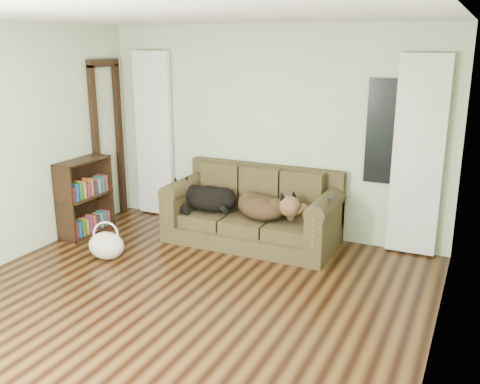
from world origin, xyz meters
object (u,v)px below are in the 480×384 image
at_px(tote_bag, 106,245).
at_px(dog_shepherd, 264,207).
at_px(sofa, 252,207).
at_px(dog_black_lab, 207,200).
at_px(bookshelf, 85,195).

bearing_deg(tote_bag, dog_shepherd, 37.35).
bearing_deg(sofa, tote_bag, -137.64).
relative_size(dog_black_lab, dog_shepherd, 1.04).
xyz_separation_m(dog_black_lab, dog_shepherd, (0.79, -0.01, 0.01)).
bearing_deg(bookshelf, dog_shepherd, 18.85).
bearing_deg(dog_shepherd, bookshelf, 42.98).
relative_size(sofa, tote_bag, 4.78).
height_order(tote_bag, bookshelf, bookshelf).
distance_m(sofa, dog_black_lab, 0.60).
height_order(sofa, bookshelf, bookshelf).
height_order(sofa, dog_black_lab, sofa).
height_order(dog_black_lab, dog_shepherd, dog_shepherd).
xyz_separation_m(sofa, dog_black_lab, (-0.60, -0.04, 0.03)).
bearing_deg(sofa, dog_shepherd, -14.79).
distance_m(sofa, bookshelf, 2.15).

